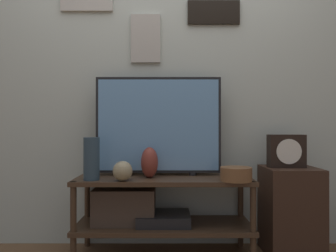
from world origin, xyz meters
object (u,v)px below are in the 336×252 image
Objects in this scene: vase_urn_stoneware at (151,162)px; vase_tall_ceramic at (93,159)px; television at (160,125)px; vase_round_glass at (124,171)px; vase_wide_bowl at (238,174)px; mantel_clock at (288,151)px.

vase_tall_ceramic reaches higher than vase_urn_stoneware.
vase_round_glass is at bearing -132.66° from television.
vase_wide_bowl is at bearing -0.16° from vase_round_glass.
mantel_clock reaches higher than vase_tall_ceramic.
mantel_clock is at bearing 6.00° from vase_tall_ceramic.
mantel_clock is (0.39, 0.18, 0.14)m from vase_wide_bowl.
mantel_clock is (1.32, 0.14, 0.04)m from vase_tall_ceramic.
vase_round_glass is 1.14m from mantel_clock.
television is 6.99× the size of vase_round_glass.
vase_urn_stoneware is at bearing 39.14° from vase_round_glass.
mantel_clock reaches higher than vase_round_glass.
vase_round_glass is at bearing -9.59° from vase_tall_ceramic.
television is 3.63× the size of mantel_clock.
vase_wide_bowl is (0.51, -0.24, -0.32)m from television.
vase_tall_ceramic is at bearing 170.41° from vase_round_glass.
vase_urn_stoneware is 0.39m from vase_tall_ceramic.
television reaches higher than mantel_clock.
television reaches higher than vase_round_glass.
vase_wide_bowl is at bearing -2.27° from vase_tall_ceramic.
vase_wide_bowl is (0.56, -0.14, -0.06)m from vase_urn_stoneware.
vase_urn_stoneware is (0.17, 0.13, 0.04)m from vase_round_glass.
vase_round_glass is 0.22m from vase_tall_ceramic.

